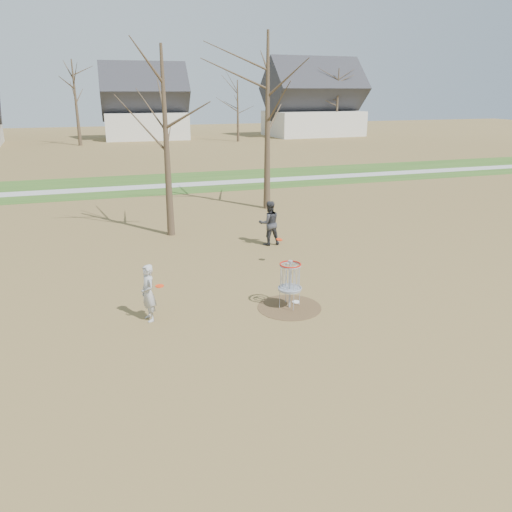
{
  "coord_description": "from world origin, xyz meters",
  "views": [
    {
      "loc": [
        -4.86,
        -11.92,
        5.78
      ],
      "look_at": [
        -0.5,
        1.5,
        1.1
      ],
      "focal_mm": 35.0,
      "sensor_mm": 36.0,
      "label": 1
    }
  ],
  "objects_px": {
    "player_standing": "(148,293)",
    "player_throwing": "(269,223)",
    "disc_golf_basket": "(290,277)",
    "disc_grounded": "(296,302)"
  },
  "relations": [
    {
      "from": "player_standing",
      "to": "disc_golf_basket",
      "type": "xyz_separation_m",
      "value": [
        3.82,
        -0.4,
        0.14
      ]
    },
    {
      "from": "player_standing",
      "to": "disc_grounded",
      "type": "xyz_separation_m",
      "value": [
        4.13,
        -0.14,
        -0.75
      ]
    },
    {
      "from": "player_standing",
      "to": "player_throwing",
      "type": "bearing_deg",
      "value": 121.01
    },
    {
      "from": "player_throwing",
      "to": "disc_golf_basket",
      "type": "bearing_deg",
      "value": 76.25
    },
    {
      "from": "disc_grounded",
      "to": "disc_golf_basket",
      "type": "height_order",
      "value": "disc_golf_basket"
    },
    {
      "from": "player_standing",
      "to": "player_throwing",
      "type": "relative_size",
      "value": 0.88
    },
    {
      "from": "player_throwing",
      "to": "disc_grounded",
      "type": "xyz_separation_m",
      "value": [
        -1.15,
        -5.61,
        -0.85
      ]
    },
    {
      "from": "player_throwing",
      "to": "disc_golf_basket",
      "type": "relative_size",
      "value": 1.3
    },
    {
      "from": "disc_grounded",
      "to": "disc_golf_basket",
      "type": "bearing_deg",
      "value": -139.86
    },
    {
      "from": "player_throwing",
      "to": "disc_grounded",
      "type": "distance_m",
      "value": 5.79
    }
  ]
}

